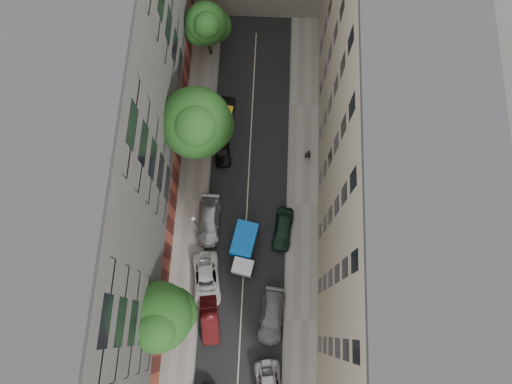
# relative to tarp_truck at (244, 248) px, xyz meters

# --- Properties ---
(ground) EXTENTS (120.00, 120.00, 0.00)m
(ground) POSITION_rel_tarp_truck_xyz_m (0.04, 4.75, -1.25)
(ground) COLOR #4C4C49
(ground) RESTS_ON ground
(road_surface) EXTENTS (8.00, 44.00, 0.02)m
(road_surface) POSITION_rel_tarp_truck_xyz_m (0.04, 4.75, -1.24)
(road_surface) COLOR black
(road_surface) RESTS_ON ground
(sidewalk_left) EXTENTS (3.00, 44.00, 0.15)m
(sidewalk_left) POSITION_rel_tarp_truck_xyz_m (-5.46, 4.75, -1.18)
(sidewalk_left) COLOR gray
(sidewalk_left) RESTS_ON ground
(sidewalk_right) EXTENTS (3.00, 44.00, 0.15)m
(sidewalk_right) POSITION_rel_tarp_truck_xyz_m (5.54, 4.75, -1.18)
(sidewalk_right) COLOR gray
(sidewalk_right) RESTS_ON ground
(building_left) EXTENTS (8.00, 44.00, 20.00)m
(building_left) POSITION_rel_tarp_truck_xyz_m (-10.96, 4.75, 8.75)
(building_left) COLOR #4E4C49
(building_left) RESTS_ON ground
(building_right) EXTENTS (8.00, 44.00, 20.00)m
(building_right) POSITION_rel_tarp_truck_xyz_m (11.04, 4.75, 8.75)
(building_right) COLOR tan
(building_right) RESTS_ON ground
(tarp_truck) EXTENTS (2.84, 5.25, 2.28)m
(tarp_truck) POSITION_rel_tarp_truck_xyz_m (0.00, 0.00, 0.00)
(tarp_truck) COLOR black
(tarp_truck) RESTS_ON ground
(car_left_1) EXTENTS (2.18, 4.58, 1.45)m
(car_left_1) POSITION_rel_tarp_truck_xyz_m (-2.76, -6.65, -0.53)
(car_left_1) COLOR #4A0E10
(car_left_1) RESTS_ON ground
(car_left_2) EXTENTS (3.14, 5.57, 1.47)m
(car_left_2) POSITION_rel_tarp_truck_xyz_m (-3.35, -3.05, -0.52)
(car_left_2) COLOR silver
(car_left_2) RESTS_ON ground
(car_left_3) EXTENTS (2.13, 5.18, 1.50)m
(car_left_3) POSITION_rel_tarp_truck_xyz_m (-3.56, 2.55, -0.51)
(car_left_3) COLOR #B2B2B7
(car_left_3) RESTS_ON ground
(car_left_4) EXTENTS (2.11, 4.15, 1.35)m
(car_left_4) POSITION_rel_tarp_truck_xyz_m (-2.76, 10.15, -0.58)
(car_left_4) COLOR black
(car_left_4) RESTS_ON ground
(car_left_5) EXTENTS (2.11, 4.56, 1.45)m
(car_left_5) POSITION_rel_tarp_truck_xyz_m (-2.76, 13.75, -0.53)
(car_left_5) COLOR black
(car_left_5) RESTS_ON ground
(car_right_1) EXTENTS (2.55, 5.31, 1.49)m
(car_right_1) POSITION_rel_tarp_truck_xyz_m (2.84, -6.05, -0.51)
(car_right_1) COLOR slate
(car_right_1) RESTS_ON ground
(car_right_2) EXTENTS (2.23, 4.53, 1.49)m
(car_right_2) POSITION_rel_tarp_truck_xyz_m (3.64, 2.07, -0.51)
(car_right_2) COLOR black
(car_right_2) RESTS_ON ground
(tree_near) EXTENTS (5.79, 5.58, 9.58)m
(tree_near) POSITION_rel_tarp_truck_xyz_m (-6.21, -6.80, 5.29)
(tree_near) COLOR #382619
(tree_near) RESTS_ON sidewalk_left
(tree_mid) EXTENTS (6.49, 6.39, 10.63)m
(tree_mid) POSITION_rel_tarp_truck_xyz_m (-4.46, 9.64, 5.95)
(tree_mid) COLOR #382619
(tree_mid) RESTS_ON sidewalk_left
(tree_far) EXTENTS (4.71, 4.34, 7.36)m
(tree_far) POSITION_rel_tarp_truck_xyz_m (-4.73, 21.54, 3.81)
(tree_far) COLOR #382619
(tree_far) RESTS_ON sidewalk_left
(lamp_post) EXTENTS (0.36, 0.36, 6.96)m
(lamp_post) POSITION_rel_tarp_truck_xyz_m (-4.16, 1.27, 3.14)
(lamp_post) COLOR #185521
(lamp_post) RESTS_ON sidewalk_left
(pedestrian) EXTENTS (0.67, 0.44, 1.82)m
(pedestrian) POSITION_rel_tarp_truck_xyz_m (5.91, 9.75, -0.20)
(pedestrian) COLOR black
(pedestrian) RESTS_ON sidewalk_right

